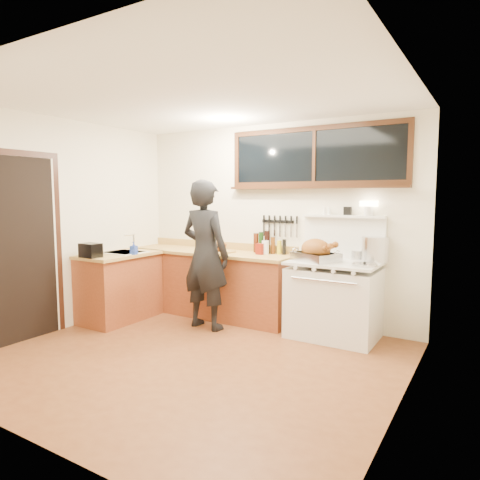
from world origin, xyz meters
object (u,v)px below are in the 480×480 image
Objects in this scene: man at (205,255)px; roast_turkey at (316,252)px; vintage_stove at (334,298)px; cutting_board at (216,248)px.

roast_turkey is at bearing 17.33° from man.
vintage_stove is 1.64m from man.
roast_turkey is at bearing -0.81° from cutting_board.
vintage_stove is at bearing 18.11° from man.
roast_turkey is at bearing -156.94° from vintage_stove.
man is (-1.50, -0.49, 0.46)m from vintage_stove.
man reaches higher than roast_turkey.
man reaches higher than vintage_stove.
vintage_stove is 0.86× the size of man.
roast_turkey is (-0.20, -0.08, 0.54)m from vintage_stove.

